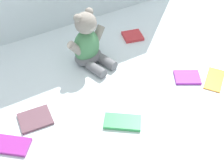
{
  "coord_description": "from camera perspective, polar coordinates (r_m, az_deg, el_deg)",
  "views": [
    {
      "loc": [
        -0.39,
        -0.79,
        0.88
      ],
      "look_at": [
        0.01,
        -0.1,
        0.1
      ],
      "focal_mm": 48.64,
      "sensor_mm": 36.0,
      "label": 1
    }
  ],
  "objects": [
    {
      "name": "book_case_4",
      "position": [
        1.11,
        -18.4,
        -10.87
      ],
      "size": [
        0.14,
        0.13,
        0.01
      ],
      "primitive_type": "cube",
      "rotation": [
        0.0,
        0.0,
        4.03
      ],
      "color": "#952B8F",
      "rests_on": "ground_plane"
    },
    {
      "name": "book_case_7",
      "position": [
        1.32,
        13.96,
        1.23
      ],
      "size": [
        0.13,
        0.12,
        0.01
      ],
      "primitive_type": "cube",
      "rotation": [
        0.0,
        0.0,
        4.19
      ],
      "color": "purple",
      "rests_on": "ground_plane"
    },
    {
      "name": "book_case_2",
      "position": [
        1.16,
        -14.23,
        -6.39
      ],
      "size": [
        0.13,
        0.11,
        0.01
      ],
      "primitive_type": "cube",
      "rotation": [
        0.0,
        0.0,
        4.62
      ],
      "color": "brown",
      "rests_on": "ground_plane"
    },
    {
      "name": "book_case_0",
      "position": [
        1.34,
        18.72,
        0.87
      ],
      "size": [
        0.15,
        0.14,
        0.01
      ],
      "primitive_type": "cube",
      "rotation": [
        0.0,
        0.0,
        2.21
      ],
      "color": "orange",
      "rests_on": "ground_plane"
    },
    {
      "name": "book_case_6",
      "position": [
        1.51,
        3.89,
        8.99
      ],
      "size": [
        0.11,
        0.1,
        0.01
      ],
      "primitive_type": "cube",
      "rotation": [
        0.0,
        0.0,
        1.33
      ],
      "color": "red",
      "rests_on": "ground_plane"
    },
    {
      "name": "book_case_1",
      "position": [
        1.11,
        1.98,
        -7.15
      ],
      "size": [
        0.15,
        0.13,
        0.01
      ],
      "primitive_type": "cube",
      "rotation": [
        0.0,
        0.0,
        4.08
      ],
      "color": "green",
      "rests_on": "ground_plane"
    },
    {
      "name": "ground_plane",
      "position": [
        1.24,
        -2.88,
        -0.72
      ],
      "size": [
        3.2,
        3.2,
        0.0
      ],
      "primitive_type": "plane",
      "color": "silver"
    },
    {
      "name": "teddy_bear",
      "position": [
        1.31,
        -4.55,
        7.38
      ],
      "size": [
        0.21,
        0.21,
        0.25
      ],
      "rotation": [
        0.0,
        0.0,
        0.31
      ],
      "color": "#4C8C59",
      "rests_on": "ground_plane"
    }
  ]
}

